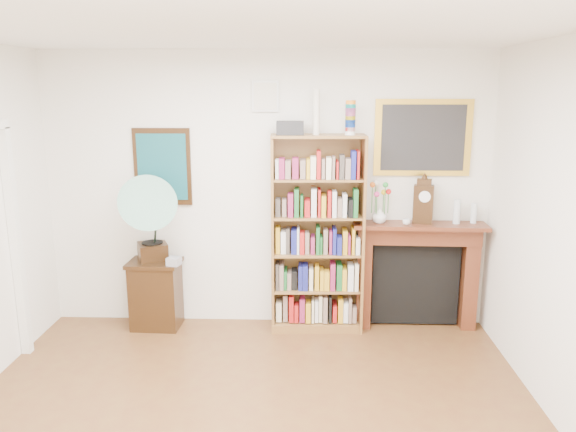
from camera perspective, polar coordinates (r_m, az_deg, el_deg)
The scene contains 14 objects.
room at distance 3.30m, azimuth -5.32°, elevation -5.39°, with size 4.51×5.01×2.81m.
teal_poster at distance 5.83m, azimuth -12.64°, elevation 4.89°, with size 0.58×0.04×0.78m.
small_picture at distance 5.60m, azimuth -2.32°, elevation 12.07°, with size 0.26×0.04×0.30m.
gilt_painting at distance 5.72m, azimuth 13.54°, elevation 7.73°, with size 0.95×0.04×0.75m.
bookshelf at distance 5.58m, azimuth 2.98°, elevation -0.76°, with size 0.93×0.36×2.29m.
side_cabinet at distance 5.99m, azimuth -13.26°, elevation -7.74°, with size 0.52×0.38×0.71m, color black.
fireplace at distance 5.90m, azimuth 12.93°, elevation -4.97°, with size 1.33×0.36×1.11m.
gramophone at distance 5.67m, azimuth -14.22°, elevation 0.24°, with size 0.78×0.86×0.92m.
cd_stack at distance 5.70m, azimuth -11.51°, elevation -4.52°, with size 0.12×0.12×0.08m, color #BBBAC7.
mantel_clock at distance 5.70m, azimuth 13.58°, elevation 1.39°, with size 0.21×0.15×0.44m.
flower_vase at distance 5.65m, azimuth 9.28°, elevation 0.08°, with size 0.15×0.15×0.16m, color silver.
teacup at distance 5.64m, azimuth 11.95°, elevation -0.59°, with size 0.08×0.08×0.06m, color silver.
bottle_left at distance 5.80m, azimuth 16.79°, elevation 0.42°, with size 0.07×0.07×0.24m, color silver.
bottle_right at distance 5.87m, azimuth 18.36°, elevation 0.28°, with size 0.06×0.06×0.20m, color silver.
Camera 1 is at (0.41, -3.11, 2.43)m, focal length 35.00 mm.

